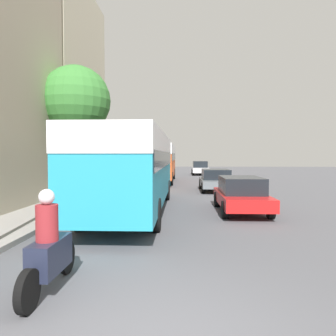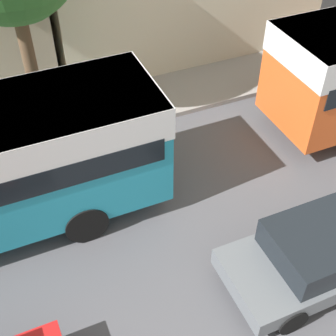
% 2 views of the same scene
% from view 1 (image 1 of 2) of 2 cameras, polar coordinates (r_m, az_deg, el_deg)
% --- Properties ---
extents(building_far_terrace, '(6.51, 9.28, 13.58)m').
position_cam_1_polar(building_far_terrace, '(24.63, -21.12, 12.68)').
color(building_far_terrace, beige).
rests_on(building_far_terrace, ground_plane).
extents(bus_lead, '(2.55, 11.08, 3.10)m').
position_cam_1_polar(bus_lead, '(13.19, -5.86, 1.10)').
color(bus_lead, teal).
rests_on(bus_lead, ground_plane).
extents(bus_following, '(2.57, 10.63, 3.13)m').
position_cam_1_polar(bus_following, '(27.71, -1.58, 1.77)').
color(bus_following, '#EA5B23').
rests_on(bus_following, ground_plane).
extents(motorcycle_behind_lead, '(0.38, 2.24, 1.73)m').
position_cam_1_polar(motorcycle_behind_lead, '(5.97, -20.02, -13.40)').
color(motorcycle_behind_lead, '#1E2338').
rests_on(motorcycle_behind_lead, ground_plane).
extents(car_crossing, '(1.95, 4.20, 1.38)m').
position_cam_1_polar(car_crossing, '(20.88, 8.31, -2.00)').
color(car_crossing, slate).
rests_on(car_crossing, ground_plane).
extents(car_far_curb, '(1.84, 4.40, 1.41)m').
position_cam_1_polar(car_far_curb, '(13.41, 12.61, -4.38)').
color(car_far_curb, red).
rests_on(car_far_curb, ground_plane).
extents(car_distant, '(1.88, 4.59, 1.56)m').
position_cam_1_polar(car_distant, '(37.67, 5.60, 0.04)').
color(car_distant, '#B7B7BC').
rests_on(car_distant, ground_plane).
extents(pedestrian_near_curb, '(0.33, 0.33, 1.62)m').
position_cam_1_polar(pedestrian_near_curb, '(19.29, -11.87, -1.62)').
color(pedestrian_near_curb, '#232838').
rests_on(pedestrian_near_curb, sidewalk).
extents(street_tree, '(3.49, 3.49, 6.64)m').
position_cam_1_polar(street_tree, '(17.53, -15.76, 11.17)').
color(street_tree, brown).
rests_on(street_tree, sidewalk).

